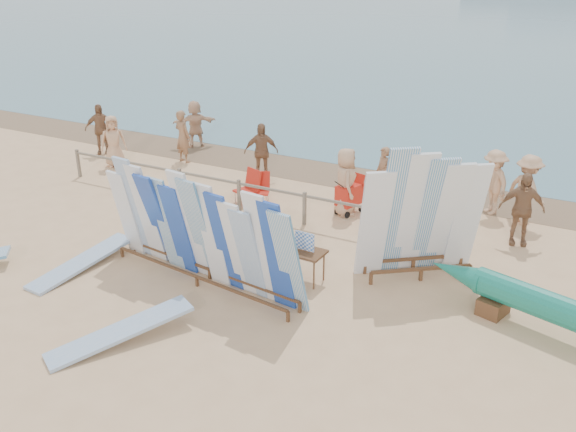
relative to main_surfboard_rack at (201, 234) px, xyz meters
The scene contains 22 objects.
ground 2.02m from the main_surfboard_rack, 151.81° to the left, with size 160.00×160.00×0.00m, color #DCAE7F.
wet_sand_strip 8.20m from the main_surfboard_rack, 100.42° to the left, with size 40.00×2.60×0.01m, color #7D6146.
fence 4.09m from the main_surfboard_rack, 111.20° to the left, with size 12.08×0.08×0.90m.
main_surfboard_rack is the anchor object (origin of this frame).
side_surfboard_rack 4.66m from the main_surfboard_rack, 32.04° to the left, with size 2.54×2.13×3.06m.
vendor_table 2.30m from the main_surfboard_rack, 30.29° to the left, with size 0.89×0.65×1.15m.
flat_board_a 3.12m from the main_surfboard_rack, 165.68° to the right, with size 0.56×2.70×0.07m, color #83A7D2.
flat_board_b 2.74m from the main_surfboard_rack, 91.39° to the right, with size 0.56×2.70×0.07m, color #83A7D2.
beach_chair_left 4.79m from the main_surfboard_rack, 109.83° to the left, with size 0.77×0.79×0.94m.
beach_chair_right 4.91m from the main_surfboard_rack, 105.83° to the left, with size 0.70×0.71×0.84m.
stroller 5.26m from the main_surfboard_rack, 75.84° to the left, with size 0.73×0.90×1.07m.
beachgoer_1 8.58m from the main_surfboard_rack, 129.64° to the left, with size 0.65×0.36×1.78m, color #8C6042.
beachgoer_4 6.68m from the main_surfboard_rack, 109.50° to the left, with size 1.06×0.46×1.81m, color #8C6042.
beachgoer_11 10.34m from the main_surfboard_rack, 126.71° to the left, with size 1.59×0.51×1.71m, color beige.
beachgoer_7 6.73m from the main_surfboard_rack, 75.49° to the left, with size 0.56×0.31×1.54m, color #8C6042.
beachgoer_extra_1 10.52m from the main_surfboard_rack, 145.07° to the left, with size 1.04×0.45×1.77m, color #8C6042.
beachgoer_8 5.36m from the main_surfboard_rack, 55.15° to the left, with size 0.77×0.37×1.58m, color beige.
beachgoer_6 5.09m from the main_surfboard_rack, 76.66° to the left, with size 0.90×0.43×1.85m, color tan.
beachgoer_10 7.67m from the main_surfboard_rack, 42.77° to the left, with size 1.07×0.46×1.82m, color #8C6042.
beachgoer_0 8.88m from the main_surfboard_rack, 144.46° to the left, with size 0.84×0.40×1.71m, color tan.
beachgoer_9 8.62m from the main_surfboard_rack, 49.88° to the left, with size 1.20×0.50×1.86m, color tan.
beachgoer_extra_0 8.31m from the main_surfboard_rack, 55.87° to the left, with size 1.15×0.48×1.78m, color tan.
Camera 1 is at (8.48, -10.10, 6.48)m, focal length 38.00 mm.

